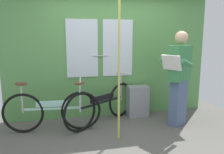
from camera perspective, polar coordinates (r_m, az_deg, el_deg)
ground_plane at (r=3.70m, az=3.56°, el=-15.78°), size 5.08×4.01×0.04m
train_door_wall at (r=4.50m, az=-0.64°, el=5.83°), size 4.08×0.28×2.41m
bicycle_near_door at (r=3.98m, az=-14.99°, el=-8.21°), size 1.64×0.44×0.89m
bicycle_leaning_behind at (r=4.18m, az=-2.55°, el=-6.90°), size 1.46×1.01×0.90m
passenger_reading_newspaper at (r=4.17m, az=16.61°, el=0.05°), size 0.63×0.58×1.69m
trash_bin_by_wall at (r=4.61m, az=6.47°, el=-6.09°), size 0.41×0.28×0.62m
handrail_pole at (r=3.39m, az=1.79°, el=3.18°), size 0.04×0.04×2.37m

